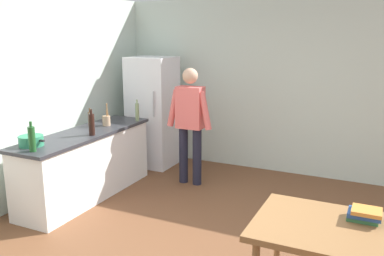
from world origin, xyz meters
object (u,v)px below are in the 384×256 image
at_px(bottle_wine_green, 32,139).
at_px(cooking_pot, 31,141).
at_px(dining_table, 347,238).
at_px(bottle_beer_brown, 90,119).
at_px(refrigerator, 153,112).
at_px(book_stack, 365,214).
at_px(bottle_vinegar_tall, 137,112).
at_px(bottle_wine_dark, 92,124).
at_px(utensil_jar, 106,120).
at_px(person, 190,119).

bearing_deg(bottle_wine_green, cooking_pot, 139.61).
bearing_deg(dining_table, cooking_pot, 175.02).
xyz_separation_m(bottle_beer_brown, bottle_wine_green, (0.22, -1.27, 0.04)).
xyz_separation_m(refrigerator, dining_table, (3.30, -2.70, -0.23)).
height_order(bottle_wine_green, book_stack, bottle_wine_green).
relative_size(bottle_vinegar_tall, bottle_wine_dark, 0.94).
relative_size(bottle_vinegar_tall, bottle_wine_green, 0.94).
relative_size(utensil_jar, bottle_wine_green, 0.94).
distance_m(cooking_pot, book_stack, 3.62).
distance_m(cooking_pot, bottle_wine_green, 0.27).
relative_size(bottle_beer_brown, bottle_vinegar_tall, 0.81).
relative_size(refrigerator, bottle_wine_green, 5.29).
bearing_deg(cooking_pot, utensil_jar, 83.18).
distance_m(bottle_vinegar_tall, book_stack, 3.72).
relative_size(person, bottle_vinegar_tall, 5.31).
height_order(cooking_pot, bottle_vinegar_tall, bottle_vinegar_tall).
distance_m(bottle_wine_green, book_stack, 3.43).
xyz_separation_m(dining_table, utensil_jar, (-3.37, 1.54, 0.31)).
xyz_separation_m(utensil_jar, bottle_vinegar_tall, (0.22, 0.45, 0.06)).
height_order(person, bottle_vinegar_tall, person).
bearing_deg(book_stack, bottle_beer_brown, 161.72).
bearing_deg(bottle_beer_brown, bottle_vinegar_tall, 55.82).
xyz_separation_m(person, utensil_jar, (-1.02, -0.60, 0.00)).
distance_m(refrigerator, bottle_vinegar_tall, 0.73).
distance_m(bottle_beer_brown, book_stack, 3.85).
bearing_deg(bottle_vinegar_tall, dining_table, -32.40).
distance_m(bottle_beer_brown, bottle_wine_dark, 0.53).
xyz_separation_m(dining_table, bottle_vinegar_tall, (-3.15, 2.00, 0.36)).
bearing_deg(bottle_wine_dark, cooking_pot, -113.92).
bearing_deg(bottle_vinegar_tall, cooking_pot, -102.30).
height_order(refrigerator, person, refrigerator).
bearing_deg(utensil_jar, book_stack, -21.08).
xyz_separation_m(bottle_vinegar_tall, bottle_wine_dark, (-0.05, -0.98, 0.01)).
bearing_deg(cooking_pot, bottle_wine_dark, 66.08).
bearing_deg(bottle_vinegar_tall, utensil_jar, -115.93).
bearing_deg(refrigerator, bottle_wine_dark, -86.65).
xyz_separation_m(bottle_beer_brown, bottle_vinegar_tall, (0.40, 0.59, 0.03)).
bearing_deg(bottle_wine_dark, bottle_vinegar_tall, 86.85).
distance_m(utensil_jar, book_stack, 3.72).
relative_size(cooking_pot, utensil_jar, 1.25).
height_order(bottle_beer_brown, book_stack, bottle_beer_brown).
bearing_deg(refrigerator, bottle_beer_brown, -100.78).
relative_size(utensil_jar, bottle_wine_dark, 0.94).
bearing_deg(cooking_pot, bottle_wine_green, -40.39).
distance_m(bottle_beer_brown, bottle_vinegar_tall, 0.71).
relative_size(person, bottle_beer_brown, 6.54).
bearing_deg(bottle_beer_brown, bottle_wine_green, -80.03).
height_order(utensil_jar, bottle_wine_dark, bottle_wine_dark).
height_order(dining_table, cooking_pot, cooking_pot).
bearing_deg(dining_table, book_stack, 63.43).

